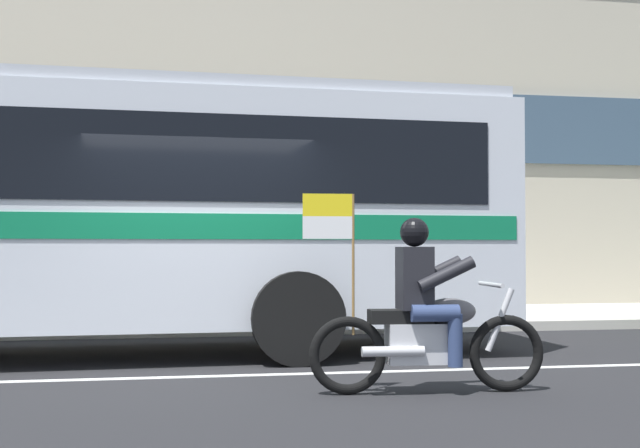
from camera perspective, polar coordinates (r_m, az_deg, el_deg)
name	(u,v)px	position (r m, az deg, el deg)	size (l,w,h in m)	color
ground_plane	(200,368)	(9.27, -8.12, -9.64)	(60.00, 60.00, 0.00)	black
sidewalk_curb	(188,321)	(14.33, -8.90, -6.50)	(28.00, 3.80, 0.15)	#B7B2A8
lane_center_stripe	(202,376)	(8.68, -7.97, -10.17)	(26.60, 0.14, 0.01)	silver
office_building_facade	(187,42)	(17.05, -9.02, 12.09)	(28.00, 0.89, 10.66)	#B2A893
transit_bus	(6,198)	(10.55, -20.50, 1.67)	(12.06, 3.04, 3.22)	silver
motorcycle_with_rider	(425,318)	(7.63, 7.12, -6.34)	(2.19, 0.64, 1.78)	black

